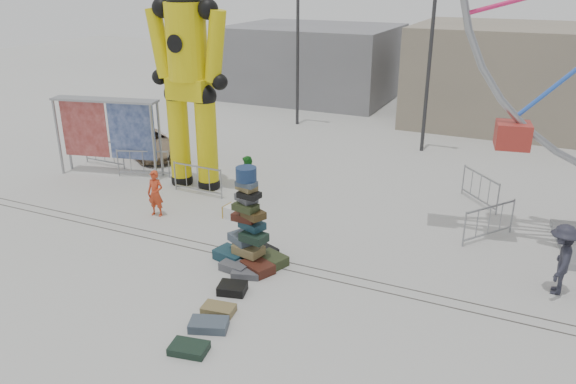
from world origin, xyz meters
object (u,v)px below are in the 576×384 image
at_px(barricade_dummy_b, 143,164).
at_px(parked_suv, 149,143).
at_px(barricade_wheel_front, 489,222).
at_px(pedestrian_red, 155,193).
at_px(banner_scaffold, 106,118).
at_px(barricade_dummy_a, 104,153).
at_px(pedestrian_black, 179,161).
at_px(suitcase_tower, 249,237).
at_px(pedestrian_grey, 561,259).
at_px(pedestrian_green, 248,178).
at_px(barricade_dummy_c, 198,180).
at_px(lamp_post_right, 433,49).
at_px(barricade_wheel_back, 480,189).
at_px(crash_test_dummy, 189,73).
at_px(lamp_post_left, 299,37).
at_px(steamer_trunk, 237,213).

bearing_deg(barricade_dummy_b, parked_suv, 102.62).
bearing_deg(barricade_wheel_front, pedestrian_red, 140.98).
bearing_deg(banner_scaffold, barricade_dummy_a, 131.71).
relative_size(barricade_wheel_front, pedestrian_black, 1.16).
distance_m(suitcase_tower, pedestrian_grey, 7.89).
height_order(pedestrian_grey, parked_suv, pedestrian_grey).
bearing_deg(barricade_dummy_b, pedestrian_green, -24.48).
bearing_deg(barricade_dummy_c, pedestrian_green, 12.33).
bearing_deg(lamp_post_right, suitcase_tower, -99.70).
xyz_separation_m(lamp_post_right, barricade_dummy_a, (-11.55, -7.58, -3.93)).
bearing_deg(pedestrian_black, barricade_dummy_c, 147.94).
distance_m(pedestrian_green, pedestrian_grey, 10.17).
bearing_deg(pedestrian_black, barricade_wheel_back, -168.30).
bearing_deg(pedestrian_red, barricade_wheel_back, 24.24).
bearing_deg(crash_test_dummy, pedestrian_grey, -12.58).
bearing_deg(pedestrian_grey, pedestrian_green, -98.99).
relative_size(lamp_post_left, parked_suv, 2.00).
height_order(lamp_post_right, barricade_dummy_c, lamp_post_right).
height_order(barricade_wheel_front, barricade_wheel_back, same).
bearing_deg(steamer_trunk, pedestrian_green, 112.40).
bearing_deg(crash_test_dummy, banner_scaffold, -176.26).
relative_size(suitcase_tower, pedestrian_red, 1.82).
bearing_deg(lamp_post_left, barricade_dummy_a, -115.38).
xyz_separation_m(steamer_trunk, pedestrian_grey, (9.45, -0.58, 0.71)).
relative_size(barricade_dummy_c, pedestrian_grey, 1.10).
xyz_separation_m(barricade_dummy_b, barricade_wheel_back, (12.23, 2.62, 0.00)).
distance_m(lamp_post_right, barricade_dummy_a, 14.36).
relative_size(barricade_dummy_a, barricade_dummy_c, 1.00).
distance_m(barricade_wheel_back, pedestrian_green, 7.98).
bearing_deg(pedestrian_grey, parked_suv, -103.10).
xyz_separation_m(crash_test_dummy, steamer_trunk, (2.92, -1.98, -4.01)).
xyz_separation_m(banner_scaffold, pedestrian_green, (6.13, -0.03, -1.49)).
relative_size(steamer_trunk, pedestrian_green, 0.55).
height_order(suitcase_tower, banner_scaffold, banner_scaffold).
xyz_separation_m(barricade_wheel_front, pedestrian_red, (-10.08, -2.69, 0.22)).
xyz_separation_m(pedestrian_red, pedestrian_grey, (11.98, 0.28, 0.15)).
bearing_deg(pedestrian_green, parked_suv, 178.75).
xyz_separation_m(barricade_dummy_b, pedestrian_green, (4.81, -0.31, 0.23)).
distance_m(suitcase_tower, pedestrian_black, 7.05).
bearing_deg(barricade_dummy_c, barricade_dummy_a, 170.01).
bearing_deg(barricade_dummy_c, banner_scaffold, 176.83).
bearing_deg(parked_suv, pedestrian_grey, -78.82).
xyz_separation_m(lamp_post_right, steamer_trunk, (-3.90, -10.00, -4.28)).
distance_m(steamer_trunk, barricade_wheel_back, 8.32).
xyz_separation_m(pedestrian_black, parked_suv, (-3.20, 2.27, -0.31)).
xyz_separation_m(lamp_post_left, crash_test_dummy, (0.18, -10.02, -0.27)).
distance_m(barricade_dummy_a, pedestrian_grey, 17.35).
distance_m(barricade_dummy_b, parked_suv, 2.84).
bearing_deg(parked_suv, barricade_wheel_back, -61.01).
distance_m(crash_test_dummy, barricade_dummy_a, 5.99).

